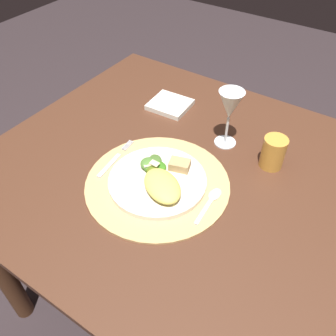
% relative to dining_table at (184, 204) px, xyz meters
% --- Properties ---
extents(ground_plane, '(6.00, 6.00, 0.00)m').
position_rel_dining_table_xyz_m(ground_plane, '(0.00, 0.00, -0.57)').
color(ground_plane, '#2F2628').
extents(dining_table, '(1.11, 0.95, 0.72)m').
position_rel_dining_table_xyz_m(dining_table, '(0.00, 0.00, 0.00)').
color(dining_table, '#4D2C1D').
rests_on(dining_table, ground).
extents(placemat, '(0.38, 0.38, 0.01)m').
position_rel_dining_table_xyz_m(placemat, '(-0.03, -0.09, 0.15)').
color(placemat, tan).
rests_on(placemat, dining_table).
extents(dinner_plate, '(0.26, 0.26, 0.01)m').
position_rel_dining_table_xyz_m(dinner_plate, '(-0.03, -0.09, 0.16)').
color(dinner_plate, silver).
rests_on(dinner_plate, placemat).
extents(pasta_serving, '(0.15, 0.14, 0.03)m').
position_rel_dining_table_xyz_m(pasta_serving, '(0.00, -0.12, 0.18)').
color(pasta_serving, '#DCCD5D').
rests_on(pasta_serving, dinner_plate).
extents(salad_greens, '(0.08, 0.09, 0.03)m').
position_rel_dining_table_xyz_m(salad_greens, '(-0.07, -0.06, 0.18)').
color(salad_greens, '#4F7F33').
rests_on(salad_greens, dinner_plate).
extents(bread_piece, '(0.06, 0.05, 0.02)m').
position_rel_dining_table_xyz_m(bread_piece, '(-0.01, -0.02, 0.18)').
color(bread_piece, tan).
rests_on(bread_piece, dinner_plate).
extents(fork, '(0.03, 0.17, 0.00)m').
position_rel_dining_table_xyz_m(fork, '(-0.18, -0.09, 0.15)').
color(fork, silver).
rests_on(fork, placemat).
extents(spoon, '(0.03, 0.13, 0.01)m').
position_rel_dining_table_xyz_m(spoon, '(0.11, -0.06, 0.15)').
color(spoon, silver).
rests_on(spoon, placemat).
extents(napkin, '(0.14, 0.13, 0.02)m').
position_rel_dining_table_xyz_m(napkin, '(-0.21, 0.23, 0.15)').
color(napkin, white).
rests_on(napkin, dining_table).
extents(wine_glass, '(0.07, 0.07, 0.18)m').
position_rel_dining_table_xyz_m(wine_glass, '(0.04, 0.16, 0.27)').
color(wine_glass, silver).
rests_on(wine_glass, dining_table).
extents(amber_tumbler, '(0.06, 0.06, 0.09)m').
position_rel_dining_table_xyz_m(amber_tumbler, '(0.19, 0.15, 0.19)').
color(amber_tumbler, gold).
rests_on(amber_tumbler, dining_table).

